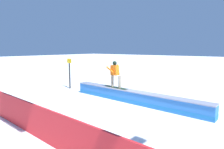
% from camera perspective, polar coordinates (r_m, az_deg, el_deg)
% --- Properties ---
extents(ground_plane, '(120.00, 120.00, 0.00)m').
position_cam_1_polar(ground_plane, '(9.80, 6.13, -8.17)').
color(ground_plane, white).
extents(grind_box, '(7.45, 0.90, 0.61)m').
position_cam_1_polar(grind_box, '(9.73, 6.16, -6.59)').
color(grind_box, blue).
rests_on(grind_box, ground_plane).
extents(snowboarder, '(1.46, 0.43, 1.39)m').
position_cam_1_polar(snowboarder, '(10.23, 0.87, 0.38)').
color(snowboarder, black).
rests_on(snowboarder, grind_box).
extents(safety_fence, '(11.32, 0.61, 1.01)m').
position_cam_1_polar(safety_fence, '(6.23, -19.87, -13.13)').
color(safety_fence, red).
rests_on(safety_fence, ground_plane).
extents(trail_marker, '(0.40, 0.10, 1.99)m').
position_cam_1_polar(trail_marker, '(13.26, -12.16, 0.55)').
color(trail_marker, '#262628').
rests_on(trail_marker, ground_plane).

